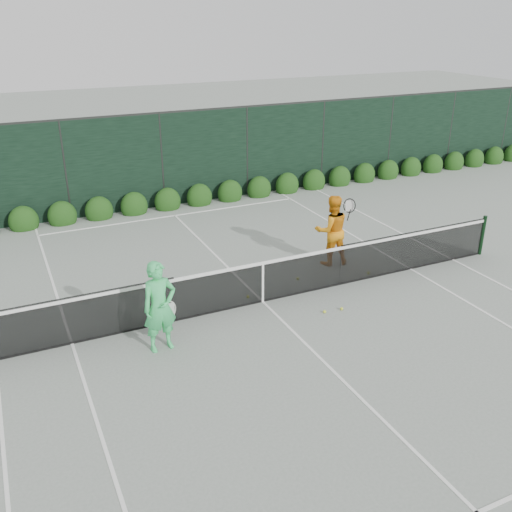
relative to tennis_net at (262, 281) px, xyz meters
name	(u,v)px	position (x,y,z in m)	size (l,w,h in m)	color
ground	(263,302)	(0.02, 0.00, -0.53)	(80.00, 80.00, 0.00)	gray
tennis_net	(262,281)	(0.00, 0.00, 0.00)	(12.90, 0.10, 1.07)	black
player_woman	(160,307)	(-2.53, -0.88, 0.37)	(0.70, 0.50, 1.80)	#3ED570
player_man	(332,230)	(2.50, 1.17, 0.38)	(0.99, 0.84, 1.81)	orange
court_lines	(263,302)	(0.02, 0.00, -0.53)	(11.03, 23.83, 0.01)	white
windscreen_fence	(331,291)	(0.02, -2.71, 0.98)	(32.00, 21.07, 3.06)	black
hedge_row	(168,202)	(0.02, 7.15, -0.30)	(31.66, 0.65, 0.94)	#153B10
tennis_balls	(277,300)	(0.33, -0.10, -0.50)	(5.33, 1.80, 0.07)	#D2DE31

